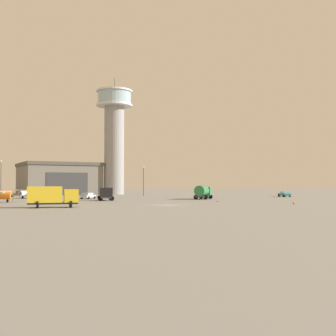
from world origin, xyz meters
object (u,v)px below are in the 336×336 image
at_px(traffic_cone_near_left, 294,202).
at_px(traffic_cone_near_right, 218,200).
at_px(truck_flatbed_black, 106,194).
at_px(control_tower, 114,132).
at_px(airplane_white, 31,193).
at_px(car_silver, 88,196).
at_px(car_teal, 284,194).
at_px(truck_box_yellow, 52,196).
at_px(light_post_east, 144,178).
at_px(truck_fuel_tanker_green, 203,192).
at_px(light_post_west, 1,175).

bearing_deg(traffic_cone_near_left, traffic_cone_near_right, 144.13).
height_order(truck_flatbed_black, traffic_cone_near_left, truck_flatbed_black).
distance_m(control_tower, airplane_white, 41.57).
bearing_deg(control_tower, airplane_white, -114.11).
relative_size(car_silver, car_teal, 1.03).
relative_size(control_tower, car_teal, 8.13).
relative_size(truck_flatbed_black, car_silver, 1.41).
distance_m(truck_flatbed_black, traffic_cone_near_right, 22.67).
distance_m(car_teal, traffic_cone_near_left, 37.70).
distance_m(truck_box_yellow, car_teal, 66.76).
bearing_deg(car_teal, control_tower, 54.39).
xyz_separation_m(car_silver, car_teal, (48.15, 13.66, -0.00)).
bearing_deg(truck_box_yellow, car_teal, 29.42).
distance_m(truck_box_yellow, traffic_cone_near_left, 39.82).
relative_size(light_post_east, traffic_cone_near_right, 14.80).
bearing_deg(airplane_white, car_silver, 105.81).
bearing_deg(car_silver, car_teal, -56.05).
bearing_deg(truck_fuel_tanker_green, truck_flatbed_black, 129.48).
bearing_deg(traffic_cone_near_right, car_silver, 152.25).
bearing_deg(light_post_east, car_teal, -10.31).
xyz_separation_m(airplane_white, light_post_west, (-11.24, 11.04, 4.21)).
bearing_deg(truck_box_yellow, truck_flatbed_black, 64.15).
height_order(airplane_white, light_post_east, light_post_east).
relative_size(truck_flatbed_black, light_post_west, 0.70).
bearing_deg(control_tower, car_teal, -27.12).
bearing_deg(truck_flatbed_black, traffic_cone_near_left, 57.19).
relative_size(truck_fuel_tanker_green, traffic_cone_near_right, 12.55).
distance_m(truck_fuel_tanker_green, light_post_west, 53.49).
bearing_deg(truck_flatbed_black, truck_fuel_tanker_green, 98.37).
xyz_separation_m(truck_box_yellow, traffic_cone_near_right, (26.53, 18.98, -1.44)).
bearing_deg(truck_flatbed_black, truck_box_yellow, -21.13).
bearing_deg(car_teal, light_post_east, 71.19).
bearing_deg(light_post_west, truck_box_yellow, -61.65).
distance_m(car_silver, traffic_cone_near_left, 45.40).
distance_m(truck_flatbed_black, light_post_west, 38.70).
bearing_deg(traffic_cone_near_right, car_teal, 53.32).
xyz_separation_m(truck_flatbed_black, truck_fuel_tanker_green, (20.36, 7.01, 0.42)).
height_order(car_silver, traffic_cone_near_right, car_silver).
relative_size(airplane_white, truck_fuel_tanker_green, 1.33).
distance_m(truck_flatbed_black, car_silver, 10.53).
height_order(truck_box_yellow, car_teal, truck_box_yellow).
relative_size(control_tower, truck_fuel_tanker_green, 5.35).
xyz_separation_m(car_teal, traffic_cone_near_left, (-8.98, -36.61, -0.38)).
bearing_deg(light_post_east, control_tower, 120.25).
bearing_deg(car_silver, traffic_cone_near_left, -102.25).
xyz_separation_m(car_teal, traffic_cone_near_right, (-20.87, -28.02, -0.47)).
relative_size(airplane_white, truck_flatbed_black, 1.39).
distance_m(car_silver, traffic_cone_near_right, 30.84).
relative_size(truck_box_yellow, truck_fuel_tanker_green, 1.08).
height_order(control_tower, car_silver, control_tower).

